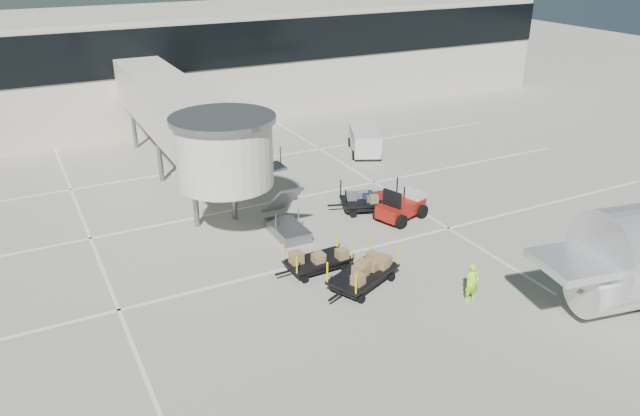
# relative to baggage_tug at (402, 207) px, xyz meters

# --- Properties ---
(ground) EXTENTS (140.00, 140.00, 0.00)m
(ground) POSITION_rel_baggage_tug_xyz_m (-4.59, -4.08, -0.64)
(ground) COLOR #B6B0A3
(ground) RESTS_ON ground
(lane_markings) EXTENTS (40.00, 30.00, 0.02)m
(lane_markings) POSITION_rel_baggage_tug_xyz_m (-5.26, 5.26, -0.63)
(lane_markings) COLOR silver
(lane_markings) RESTS_ON ground
(terminal) EXTENTS (64.00, 12.11, 15.20)m
(terminal) POSITION_rel_baggage_tug_xyz_m (-4.94, 25.86, 3.47)
(terminal) COLOR beige
(terminal) RESTS_ON ground
(jet_bridge) EXTENTS (5.70, 20.40, 6.03)m
(jet_bridge) POSITION_rel_baggage_tug_xyz_m (-8.56, 8.19, 3.64)
(jet_bridge) COLOR beige
(jet_bridge) RESTS_ON ground
(baggage_tug) EXTENTS (2.95, 2.39, 1.76)m
(baggage_tug) POSITION_rel_baggage_tug_xyz_m (0.00, 0.00, 0.00)
(baggage_tug) COLOR maroon
(baggage_tug) RESTS_ON ground
(suitcase_cart) EXTENTS (3.99, 2.56, 1.54)m
(suitcase_cart) POSITION_rel_baggage_tug_xyz_m (-0.85, 1.53, -0.09)
(suitcase_cart) COLOR black
(suitcase_cart) RESTS_ON ground
(box_cart_near) EXTENTS (3.88, 2.71, 1.52)m
(box_cart_near) POSITION_rel_baggage_tug_xyz_m (-5.20, -4.80, -0.04)
(box_cart_near) COLOR black
(box_cart_near) RESTS_ON ground
(box_cart_far) EXTENTS (3.46, 1.51, 1.35)m
(box_cart_far) POSITION_rel_baggage_tug_xyz_m (-6.35, -2.90, -0.16)
(box_cart_far) COLOR black
(box_cart_far) RESTS_ON ground
(ground_worker) EXTENTS (0.63, 0.44, 1.65)m
(ground_worker) POSITION_rel_baggage_tug_xyz_m (-1.98, -7.81, 0.19)
(ground_worker) COLOR #A4FF1A
(ground_worker) RESTS_ON ground
(minivan) EXTENTS (3.29, 4.53, 1.60)m
(minivan) POSITION_rel_baggage_tug_xyz_m (3.79, 10.02, 0.32)
(minivan) COLOR silver
(minivan) RESTS_ON ground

